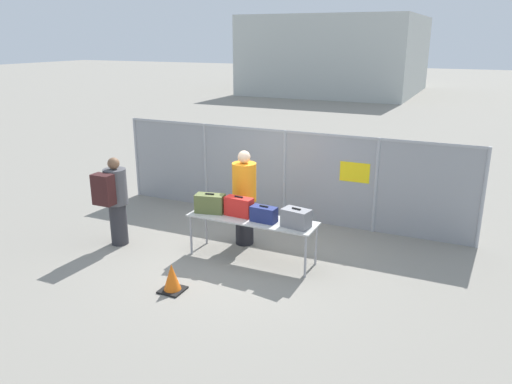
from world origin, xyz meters
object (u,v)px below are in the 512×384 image
suitcase_olive (210,203)px  traffic_cone (172,279)px  suitcase_red (239,207)px  suitcase_navy (264,214)px  suitcase_grey (296,218)px  traveler_hooded (114,198)px  utility_trailer (353,186)px  inspection_table (252,221)px  security_worker_near (244,197)px

suitcase_olive → traffic_cone: size_ratio=1.23×
suitcase_red → traffic_cone: (-0.36, -1.60, -0.73)m
traffic_cone → suitcase_navy: bearing=60.2°
suitcase_grey → traffic_cone: 2.22m
traveler_hooded → utility_trailer: (3.35, 4.56, -0.57)m
suitcase_navy → suitcase_grey: 0.58m
inspection_table → suitcase_grey: bearing=-3.4°
traffic_cone → suitcase_olive: bearing=97.1°
suitcase_olive → suitcase_red: bearing=5.3°
traveler_hooded → traffic_cone: bearing=-49.2°
traveler_hooded → security_worker_near: bearing=6.2°
traffic_cone → security_worker_near: bearing=84.9°
inspection_table → utility_trailer: size_ratio=0.65×
suitcase_navy → traveler_hooded: bearing=-171.2°
suitcase_red → suitcase_grey: (1.09, -0.08, -0.02)m
security_worker_near → suitcase_grey: bearing=167.8°
inspection_table → suitcase_red: bearing=173.8°
suitcase_red → traffic_cone: size_ratio=1.13×
suitcase_red → traffic_cone: 1.79m
inspection_table → suitcase_grey: 0.85m
suitcase_grey → utility_trailer: (-0.06, 4.12, -0.56)m
security_worker_near → traffic_cone: security_worker_near is taller
suitcase_red → suitcase_grey: size_ratio=1.03×
inspection_table → suitcase_red: suitcase_red is taller
suitcase_olive → utility_trailer: (1.58, 4.10, -0.58)m
security_worker_near → utility_trailer: security_worker_near is taller
suitcase_olive → suitcase_navy: suitcase_olive is taller
inspection_table → suitcase_red: (-0.27, 0.03, 0.22)m
traveler_hooded → security_worker_near: size_ratio=0.93×
suitcase_navy → utility_trailer: suitcase_navy is taller
suitcase_red → traveler_hooded: bearing=-167.5°
suitcase_olive → suitcase_red: size_ratio=1.08×
suitcase_grey → security_worker_near: security_worker_near is taller
suitcase_red → suitcase_navy: 0.52m
suitcase_navy → traveler_hooded: (-2.83, -0.44, 0.03)m
suitcase_olive → inspection_table: bearing=1.5°
suitcase_red → security_worker_near: security_worker_near is taller
inspection_table → suitcase_olive: size_ratio=4.13×
inspection_table → suitcase_navy: bearing=-11.6°
utility_trailer → traffic_cone: utility_trailer is taller
inspection_table → utility_trailer: (0.77, 4.08, -0.36)m
traveler_hooded → security_worker_near: security_worker_near is taller
inspection_table → traffic_cone: size_ratio=5.07×
inspection_table → traffic_cone: inspection_table is taller
inspection_table → security_worker_near: 0.76m
suitcase_grey → traveler_hooded: size_ratio=0.30×
suitcase_grey → suitcase_navy: bearing=-179.9°
suitcase_olive → security_worker_near: 0.72m
suitcase_grey → suitcase_olive: bearing=179.0°
suitcase_olive → utility_trailer: suitcase_olive is taller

